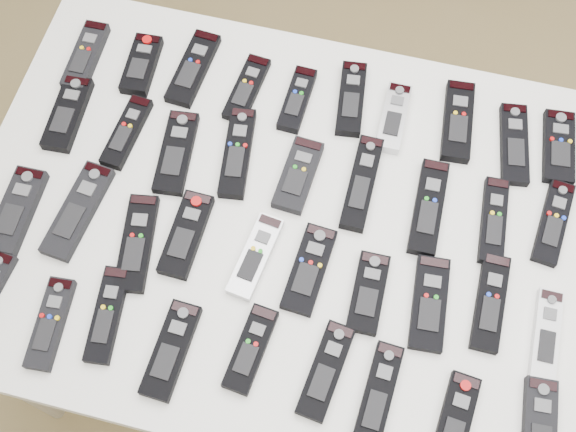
% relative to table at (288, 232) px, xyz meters
% --- Properties ---
extents(ground, '(4.00, 4.00, 0.00)m').
position_rel_table_xyz_m(ground, '(0.14, 0.04, -0.72)').
color(ground, olive).
rests_on(ground, ground).
extents(table, '(1.25, 0.88, 0.78)m').
position_rel_table_xyz_m(table, '(0.00, 0.00, 0.00)').
color(table, white).
rests_on(table, ground).
extents(remote_0, '(0.06, 0.17, 0.02)m').
position_rel_table_xyz_m(remote_0, '(-0.51, 0.26, 0.07)').
color(remote_0, black).
rests_on(remote_0, table).
extents(remote_1, '(0.07, 0.15, 0.02)m').
position_rel_table_xyz_m(remote_1, '(-0.39, 0.27, 0.07)').
color(remote_1, black).
rests_on(remote_1, table).
extents(remote_2, '(0.07, 0.19, 0.02)m').
position_rel_table_xyz_m(remote_2, '(-0.28, 0.29, 0.07)').
color(remote_2, black).
rests_on(remote_2, table).
extents(remote_3, '(0.06, 0.17, 0.02)m').
position_rel_table_xyz_m(remote_3, '(-0.16, 0.27, 0.07)').
color(remote_3, black).
rests_on(remote_3, table).
extents(remote_4, '(0.05, 0.15, 0.02)m').
position_rel_table_xyz_m(remote_4, '(-0.05, 0.27, 0.07)').
color(remote_4, black).
rests_on(remote_4, table).
extents(remote_5, '(0.07, 0.18, 0.02)m').
position_rel_table_xyz_m(remote_5, '(0.06, 0.30, 0.07)').
color(remote_5, black).
rests_on(remote_5, table).
extents(remote_6, '(0.05, 0.16, 0.02)m').
position_rel_table_xyz_m(remote_6, '(0.16, 0.27, 0.07)').
color(remote_6, '#B7B7BC').
rests_on(remote_6, table).
extents(remote_7, '(0.07, 0.19, 0.02)m').
position_rel_table_xyz_m(remote_7, '(0.28, 0.29, 0.07)').
color(remote_7, black).
rests_on(remote_7, table).
extents(remote_8, '(0.08, 0.19, 0.02)m').
position_rel_table_xyz_m(remote_8, '(0.40, 0.27, 0.07)').
color(remote_8, black).
rests_on(remote_8, table).
extents(remote_9, '(0.07, 0.17, 0.02)m').
position_rel_table_xyz_m(remote_9, '(0.49, 0.28, 0.07)').
color(remote_9, black).
rests_on(remote_9, table).
extents(remote_10, '(0.07, 0.17, 0.02)m').
position_rel_table_xyz_m(remote_10, '(-0.50, 0.12, 0.07)').
color(remote_10, black).
rests_on(remote_10, table).
extents(remote_11, '(0.06, 0.17, 0.02)m').
position_rel_table_xyz_m(remote_11, '(-0.36, 0.11, 0.07)').
color(remote_11, black).
rests_on(remote_11, table).
extents(remote_12, '(0.08, 0.19, 0.02)m').
position_rel_table_xyz_m(remote_12, '(-0.25, 0.09, 0.07)').
color(remote_12, black).
rests_on(remote_12, table).
extents(remote_13, '(0.08, 0.20, 0.02)m').
position_rel_table_xyz_m(remote_13, '(-0.13, 0.11, 0.07)').
color(remote_13, black).
rests_on(remote_13, table).
extents(remote_14, '(0.07, 0.16, 0.02)m').
position_rel_table_xyz_m(remote_14, '(-0.00, 0.10, 0.07)').
color(remote_14, black).
rests_on(remote_14, table).
extents(remote_15, '(0.05, 0.20, 0.02)m').
position_rel_table_xyz_m(remote_15, '(0.12, 0.11, 0.07)').
color(remote_15, black).
rests_on(remote_15, table).
extents(remote_16, '(0.06, 0.20, 0.02)m').
position_rel_table_xyz_m(remote_16, '(0.26, 0.09, 0.07)').
color(remote_16, black).
rests_on(remote_16, table).
extents(remote_17, '(0.05, 0.18, 0.02)m').
position_rel_table_xyz_m(remote_17, '(0.38, 0.09, 0.07)').
color(remote_17, black).
rests_on(remote_17, table).
extents(remote_18, '(0.07, 0.18, 0.02)m').
position_rel_table_xyz_m(remote_18, '(0.50, 0.12, 0.07)').
color(remote_18, black).
rests_on(remote_18, table).
extents(remote_19, '(0.07, 0.18, 0.02)m').
position_rel_table_xyz_m(remote_19, '(-0.51, -0.11, 0.07)').
color(remote_19, black).
rests_on(remote_19, table).
extents(remote_20, '(0.08, 0.21, 0.02)m').
position_rel_table_xyz_m(remote_20, '(-0.40, -0.08, 0.07)').
color(remote_20, black).
rests_on(remote_20, table).
extents(remote_21, '(0.09, 0.20, 0.02)m').
position_rel_table_xyz_m(remote_21, '(-0.26, -0.12, 0.07)').
color(remote_21, black).
rests_on(remote_21, table).
extents(remote_22, '(0.06, 0.17, 0.02)m').
position_rel_table_xyz_m(remote_22, '(-0.18, -0.08, 0.07)').
color(remote_22, black).
rests_on(remote_22, table).
extents(remote_23, '(0.07, 0.17, 0.02)m').
position_rel_table_xyz_m(remote_23, '(-0.04, -0.09, 0.07)').
color(remote_23, '#B7B7BC').
rests_on(remote_23, table).
extents(remote_24, '(0.07, 0.18, 0.02)m').
position_rel_table_xyz_m(remote_24, '(0.06, -0.09, 0.07)').
color(remote_24, black).
rests_on(remote_24, table).
extents(remote_25, '(0.06, 0.15, 0.02)m').
position_rel_table_xyz_m(remote_25, '(0.18, -0.11, 0.07)').
color(remote_25, black).
rests_on(remote_25, table).
extents(remote_26, '(0.07, 0.18, 0.02)m').
position_rel_table_xyz_m(remote_26, '(0.29, -0.10, 0.07)').
color(remote_26, black).
rests_on(remote_26, table).
extents(remote_27, '(0.05, 0.19, 0.02)m').
position_rel_table_xyz_m(remote_27, '(0.40, -0.07, 0.07)').
color(remote_27, black).
rests_on(remote_27, table).
extents(remote_28, '(0.04, 0.17, 0.02)m').
position_rel_table_xyz_m(remote_28, '(0.50, -0.11, 0.07)').
color(remote_28, silver).
rests_on(remote_28, table).
extents(remote_30, '(0.06, 0.17, 0.02)m').
position_rel_table_xyz_m(remote_30, '(-0.36, -0.31, 0.07)').
color(remote_30, black).
rests_on(remote_30, table).
extents(remote_31, '(0.07, 0.18, 0.02)m').
position_rel_table_xyz_m(remote_31, '(-0.27, -0.27, 0.07)').
color(remote_31, black).
rests_on(remote_31, table).
extents(remote_32, '(0.06, 0.18, 0.02)m').
position_rel_table_xyz_m(remote_32, '(-0.14, -0.30, 0.07)').
color(remote_32, black).
rests_on(remote_32, table).
extents(remote_33, '(0.07, 0.16, 0.02)m').
position_rel_table_xyz_m(remote_33, '(-0.00, -0.26, 0.07)').
color(remote_33, black).
rests_on(remote_33, table).
extents(remote_34, '(0.07, 0.18, 0.02)m').
position_rel_table_xyz_m(remote_34, '(0.14, -0.27, 0.07)').
color(remote_34, black).
rests_on(remote_34, table).
extents(remote_35, '(0.06, 0.19, 0.02)m').
position_rel_table_xyz_m(remote_35, '(0.23, -0.29, 0.07)').
color(remote_35, black).
rests_on(remote_35, table).
extents(remote_36, '(0.07, 0.18, 0.02)m').
position_rel_table_xyz_m(remote_36, '(0.37, -0.30, 0.07)').
color(remote_36, black).
rests_on(remote_36, table).
extents(remote_37, '(0.06, 0.17, 0.02)m').
position_rel_table_xyz_m(remote_37, '(0.51, -0.28, 0.07)').
color(remote_37, black).
rests_on(remote_37, table).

